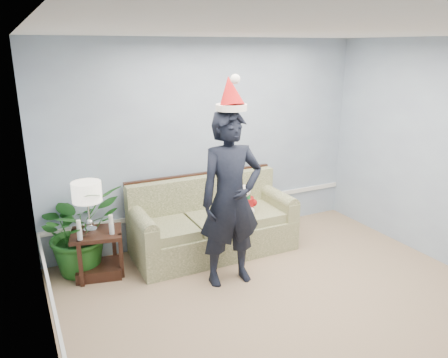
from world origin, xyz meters
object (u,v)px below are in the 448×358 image
table_lamp (87,194)px  sofa (212,225)px  side_table (99,258)px  houseplant (79,230)px  man (231,199)px  teddy_bear (244,202)px

table_lamp → sofa: bearing=-1.8°
side_table → table_lamp: 0.79m
side_table → houseplant: 0.40m
man → side_table: bearing=153.4°
table_lamp → houseplant: (-0.11, 0.13, -0.47)m
houseplant → man: man is taller
teddy_bear → sofa: bearing=175.5°
sofa → man: man is taller
sofa → houseplant: houseplant is taller
houseplant → table_lamp: bearing=-50.5°
sofa → side_table: 1.47m
man → teddy_bear: 0.91m
side_table → man: man is taller
table_lamp → man: size_ratio=0.30×
sofa → man: (-0.14, -0.80, 0.64)m
houseplant → man: (1.49, -0.98, 0.45)m
sofa → side_table: bearing=-179.2°
man → sofa: bearing=84.4°
side_table → man: size_ratio=0.33×
teddy_bear → table_lamp: bearing=-170.1°
teddy_bear → man: bearing=-113.8°
side_table → table_lamp: (-0.05, 0.06, 0.78)m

